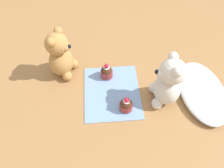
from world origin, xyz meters
TOP-DOWN VIEW (x-y plane):
  - ground_plane at (0.00, 0.00)m, footprint 4.00×4.00m
  - knitted_placemat at (0.00, 0.00)m, footprint 0.27×0.22m
  - tulle_cloth at (0.04, 0.36)m, footprint 0.31×0.18m
  - teddy_bear_cream at (0.05, 0.20)m, footprint 0.12×0.11m
  - teddy_bear_tan at (-0.13, -0.20)m, footprint 0.14×0.13m
  - cupcake_near_cream_bear at (0.08, 0.05)m, footprint 0.05×0.05m
  - cupcake_near_tan_bear at (-0.08, -0.02)m, footprint 0.05×0.05m

SIDE VIEW (x-z plane):
  - ground_plane at x=0.00m, z-range 0.00..0.00m
  - knitted_placemat at x=0.00m, z-range 0.00..0.01m
  - tulle_cloth at x=0.04m, z-range 0.00..0.04m
  - cupcake_near_cream_bear at x=0.08m, z-range 0.00..0.06m
  - cupcake_near_tan_bear at x=-0.08m, z-range 0.00..0.07m
  - teddy_bear_tan at x=-0.13m, z-range -0.01..0.20m
  - teddy_bear_cream at x=0.05m, z-range -0.01..0.21m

